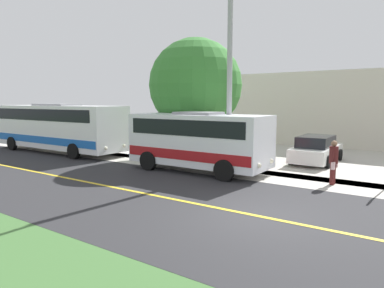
{
  "coord_description": "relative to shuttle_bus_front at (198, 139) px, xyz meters",
  "views": [
    {
      "loc": [
        8.99,
        3.9,
        3.27
      ],
      "look_at": [
        -3.5,
        -4.64,
        1.4
      ],
      "focal_mm": 32.55,
      "sensor_mm": 36.0,
      "label": 1
    }
  ],
  "objects": [
    {
      "name": "sidewalk",
      "position": [
        -0.7,
        4.96,
        -1.53
      ],
      "size": [
        2.4,
        100.0,
        0.01
      ],
      "primitive_type": "cube",
      "color": "#B2ADA3",
      "rests_on": "ground"
    },
    {
      "name": "tree_curbside",
      "position": [
        -2.9,
        -2.11,
        2.62
      ],
      "size": [
        5.2,
        5.2,
        6.76
      ],
      "color": "#4C3826",
      "rests_on": "ground"
    },
    {
      "name": "ground_plane",
      "position": [
        4.5,
        4.96,
        -1.53
      ],
      "size": [
        120.0,
        120.0,
        0.0
      ],
      "primitive_type": "plane",
      "color": "#3D6633"
    },
    {
      "name": "road_centre_line",
      "position": [
        4.5,
        4.96,
        -1.52
      ],
      "size": [
        0.16,
        100.0,
        0.0
      ],
      "primitive_type": "cube",
      "color": "gold",
      "rests_on": "ground"
    },
    {
      "name": "street_light_pole",
      "position": [
        -0.38,
        1.33,
        3.07
      ],
      "size": [
        1.97,
        0.24,
        8.38
      ],
      "color": "#9E9EA3",
      "rests_on": "ground"
    },
    {
      "name": "pedestrian_with_bags",
      "position": [
        -0.73,
        5.86,
        -0.59
      ],
      "size": [
        0.72,
        0.34,
        1.74
      ],
      "color": "#4C1919",
      "rests_on": "ground"
    },
    {
      "name": "transit_bus_rear",
      "position": [
        -0.06,
        -10.91,
        0.18
      ],
      "size": [
        2.76,
        10.62,
        3.11
      ],
      "color": "white",
      "rests_on": "ground"
    },
    {
      "name": "parked_car_near",
      "position": [
        -5.39,
        3.98,
        -0.84
      ],
      "size": [
        4.41,
        2.05,
        1.45
      ],
      "color": "white",
      "rests_on": "ground"
    },
    {
      "name": "shuttle_bus_front",
      "position": [
        0.0,
        0.0,
        0.0
      ],
      "size": [
        2.65,
        6.77,
        2.78
      ],
      "color": "white",
      "rests_on": "ground"
    },
    {
      "name": "road_surface",
      "position": [
        4.5,
        4.96,
        -1.53
      ],
      "size": [
        8.0,
        100.0,
        0.01
      ],
      "primitive_type": "cube",
      "color": "#28282B",
      "rests_on": "ground"
    },
    {
      "name": "commercial_building",
      "position": [
        -16.9,
        4.71,
        1.16
      ],
      "size": [
        10.0,
        22.26,
        5.38
      ],
      "primitive_type": "cube",
      "color": "beige",
      "rests_on": "ground"
    }
  ]
}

